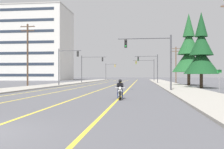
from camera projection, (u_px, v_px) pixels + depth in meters
lane_stripe_center at (117, 84)px, 52.29m from camera, size 0.16×100.00×0.01m
lane_stripe_left at (98, 84)px, 52.73m from camera, size 0.16×100.00×0.01m
lane_stripe_right at (133, 84)px, 51.91m from camera, size 0.16×100.00×0.01m
lane_stripe_far_left at (85, 84)px, 53.05m from camera, size 0.16×100.00×0.01m
sidewalk_kerb_right at (170, 85)px, 46.18m from camera, size 4.40×110.00×0.14m
sidewalk_kerb_left at (60, 84)px, 48.50m from camera, size 4.40×110.00×0.14m
motorcycle_with_rider at (120, 91)px, 19.09m from camera, size 0.70×2.19×1.46m
traffic_signal_near_right at (155, 54)px, 28.66m from camera, size 5.93×0.37×6.20m
traffic_signal_near_left at (65, 62)px, 43.26m from camera, size 3.94×0.37×6.20m
traffic_signal_mid_right at (151, 64)px, 55.74m from camera, size 4.94×0.37×6.20m
traffic_signal_mid_left at (89, 65)px, 58.36m from camera, size 5.73×0.37×6.20m
traffic_signal_far_right at (148, 67)px, 71.54m from camera, size 5.87×0.37×6.20m
traffic_signal_far_left at (109, 69)px, 96.74m from camera, size 4.17×0.37×6.20m
utility_pole_left_near at (28, 53)px, 40.38m from camera, size 2.31×0.26×9.74m
utility_pole_right_far at (176, 63)px, 60.07m from camera, size 2.26×0.26×8.35m
conifer_tree_right_verge_near at (201, 53)px, 35.30m from camera, size 4.73×4.73×10.40m
conifer_tree_right_verge_far at (189, 52)px, 45.10m from camera, size 5.70×5.70×12.54m
apartment_building_far_left_block at (35, 45)px, 93.81m from camera, size 24.33×17.46×25.69m
street_sign at (219, 78)px, 25.26m from camera, size 0.44×0.07×2.40m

